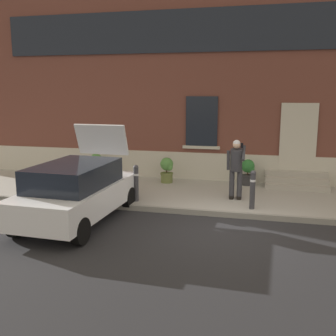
% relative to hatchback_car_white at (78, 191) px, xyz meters
% --- Properties ---
extents(ground_plane, '(80.00, 80.00, 0.00)m').
position_rel_hatchback_car_white_xyz_m(ground_plane, '(3.54, 0.30, -0.80)').
color(ground_plane, '#232326').
extents(sidewalk, '(24.00, 3.60, 0.15)m').
position_rel_hatchback_car_white_xyz_m(sidewalk, '(3.54, 3.10, -0.72)').
color(sidewalk, '#99968E').
rests_on(sidewalk, ground).
extents(curb_edge, '(24.00, 0.12, 0.15)m').
position_rel_hatchback_car_white_xyz_m(curb_edge, '(3.54, 1.24, -0.72)').
color(curb_edge, gray).
rests_on(curb_edge, ground).
extents(building_facade, '(24.00, 1.52, 7.50)m').
position_rel_hatchback_car_white_xyz_m(building_facade, '(3.54, 5.58, 2.93)').
color(building_facade, brown).
rests_on(building_facade, ground).
extents(entrance_stoop, '(1.98, 0.96, 0.48)m').
position_rel_hatchback_car_white_xyz_m(entrance_stoop, '(5.52, 4.52, -0.46)').
color(entrance_stoop, '#9E998E').
rests_on(entrance_stoop, sidewalk).
extents(hatchback_car_white, '(1.92, 4.13, 2.34)m').
position_rel_hatchback_car_white_xyz_m(hatchback_car_white, '(0.00, 0.00, 0.00)').
color(hatchback_car_white, white).
rests_on(hatchback_car_white, ground).
extents(bollard_near_person, '(0.15, 0.15, 1.04)m').
position_rel_hatchback_car_white_xyz_m(bollard_near_person, '(4.21, 1.65, -0.09)').
color(bollard_near_person, '#333338').
rests_on(bollard_near_person, sidewalk).
extents(bollard_far_left, '(0.15, 0.15, 1.04)m').
position_rel_hatchback_car_white_xyz_m(bollard_far_left, '(0.99, 1.65, -0.09)').
color(bollard_far_left, '#333338').
rests_on(bollard_far_left, sidewalk).
extents(person_on_phone, '(0.51, 0.50, 1.74)m').
position_rel_hatchback_car_white_xyz_m(person_on_phone, '(3.71, 2.46, 0.35)').
color(person_on_phone, '#2D2D33').
rests_on(person_on_phone, sidewalk).
extents(planter_terracotta, '(0.44, 0.44, 0.86)m').
position_rel_hatchback_car_white_xyz_m(planter_terracotta, '(-1.43, 4.39, -0.19)').
color(planter_terracotta, '#B25B38').
rests_on(planter_terracotta, sidewalk).
extents(planter_olive, '(0.44, 0.44, 0.86)m').
position_rel_hatchback_car_white_xyz_m(planter_olive, '(1.27, 4.12, -0.19)').
color(planter_olive, '#606B38').
rests_on(planter_olive, sidewalk).
extents(planter_charcoal, '(0.44, 0.44, 0.86)m').
position_rel_hatchback_car_white_xyz_m(planter_charcoal, '(3.96, 4.42, -0.19)').
color(planter_charcoal, '#2D2D30').
rests_on(planter_charcoal, sidewalk).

